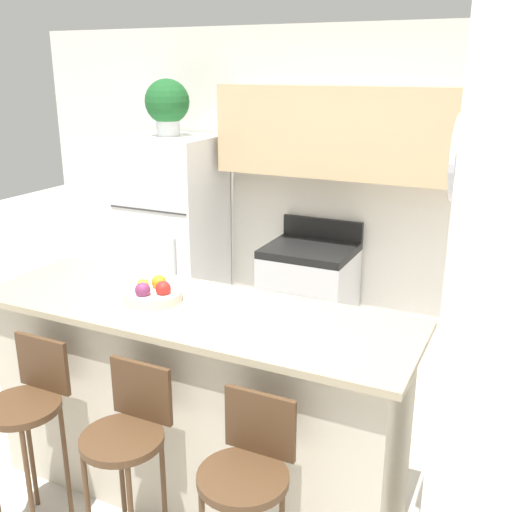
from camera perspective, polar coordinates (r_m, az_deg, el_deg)
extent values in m
plane|color=beige|center=(3.58, -5.58, -21.22)|extent=(14.00, 14.00, 0.00)
cube|color=white|center=(4.86, 7.33, 6.01)|extent=(5.60, 0.06, 2.55)
cube|color=tan|center=(4.49, 11.70, 11.32)|extent=(2.50, 0.32, 0.67)
cube|color=white|center=(4.66, 6.18, 9.45)|extent=(0.77, 0.28, 0.12)
cube|color=white|center=(2.53, 21.62, -6.19)|extent=(0.36, 0.32, 2.55)
cylinder|color=silver|center=(2.38, 18.74, 8.84)|extent=(0.02, 0.33, 0.33)
cylinder|color=white|center=(2.38, 18.59, 8.86)|extent=(0.01, 0.29, 0.29)
cube|color=beige|center=(3.28, -5.87, -14.00)|extent=(2.16, 0.62, 1.06)
cube|color=tan|center=(3.03, -6.19, -5.17)|extent=(2.28, 0.74, 0.04)
cube|color=white|center=(5.24, -7.79, -1.03)|extent=(0.76, 0.68, 1.16)
cube|color=white|center=(5.04, -8.19, 8.17)|extent=(0.76, 0.68, 0.54)
cube|color=#333333|center=(4.82, -10.31, 4.32)|extent=(0.72, 0.01, 0.01)
cylinder|color=#B2B2B7|center=(4.82, -7.68, -1.99)|extent=(0.02, 0.02, 0.64)
cube|color=silver|center=(4.81, 5.00, -4.64)|extent=(0.67, 0.60, 0.85)
cube|color=black|center=(4.66, 5.15, 0.55)|extent=(0.67, 0.60, 0.06)
cube|color=black|center=(4.88, 6.35, 2.65)|extent=(0.67, 0.04, 0.16)
cube|color=black|center=(4.53, 3.64, -5.45)|extent=(0.40, 0.01, 0.27)
cylinder|color=#4C331E|center=(3.14, -21.40, -13.26)|extent=(0.37, 0.37, 0.03)
cube|color=#4C331E|center=(3.16, -19.66, -9.62)|extent=(0.31, 0.02, 0.28)
cylinder|color=#4C331E|center=(3.20, -20.72, -20.29)|extent=(0.02, 0.02, 0.68)
cylinder|color=#4C331E|center=(3.47, -20.66, -16.92)|extent=(0.02, 0.02, 0.68)
cylinder|color=#4C331E|center=(3.33, -17.63, -18.27)|extent=(0.02, 0.02, 0.68)
cylinder|color=#4C331E|center=(2.79, -12.65, -16.67)|extent=(0.37, 0.37, 0.03)
cube|color=#4C331E|center=(2.81, -10.86, -12.48)|extent=(0.31, 0.02, 0.28)
cylinder|color=#4C331E|center=(3.13, -12.60, -20.37)|extent=(0.02, 0.02, 0.68)
cylinder|color=#4C331E|center=(3.01, -8.73, -21.84)|extent=(0.02, 0.02, 0.68)
cylinder|color=#4C331E|center=(2.52, -1.27, -20.40)|extent=(0.37, 0.37, 0.03)
cube|color=#4C331E|center=(2.54, 0.38, -15.64)|extent=(0.31, 0.02, 0.28)
cylinder|color=silver|center=(4.99, -8.36, 12.03)|extent=(0.19, 0.19, 0.14)
sphere|color=#1E5B28|center=(4.98, -8.47, 14.34)|extent=(0.36, 0.36, 0.36)
cylinder|color=silver|center=(3.12, -9.76, -3.75)|extent=(0.29, 0.29, 0.05)
sphere|color=red|center=(3.07, -8.83, -3.10)|extent=(0.08, 0.08, 0.08)
sphere|color=orange|center=(3.16, -9.23, -2.50)|extent=(0.08, 0.08, 0.08)
sphere|color=gold|center=(3.15, -10.73, -2.74)|extent=(0.06, 0.06, 0.06)
sphere|color=#7A2D56|center=(3.07, -10.74, -3.21)|extent=(0.08, 0.08, 0.08)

